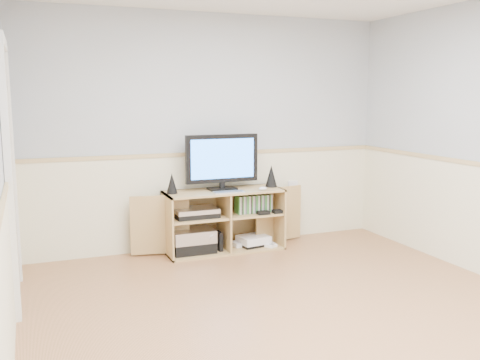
% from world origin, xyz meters
% --- Properties ---
extents(room, '(4.04, 4.54, 2.54)m').
position_xyz_m(room, '(-0.06, 0.12, 1.22)').
color(room, tan).
rests_on(room, ground).
extents(media_cabinet, '(1.95, 0.47, 0.65)m').
position_xyz_m(media_cabinet, '(0.06, 2.04, 0.33)').
color(media_cabinet, tan).
rests_on(media_cabinet, floor).
extents(monitor, '(0.79, 0.18, 0.59)m').
position_xyz_m(monitor, '(0.06, 2.03, 0.97)').
color(monitor, black).
rests_on(monitor, media_cabinet).
extents(speaker_left, '(0.11, 0.11, 0.21)m').
position_xyz_m(speaker_left, '(-0.49, 2.01, 0.76)').
color(speaker_left, black).
rests_on(speaker_left, media_cabinet).
extents(speaker_right, '(0.13, 0.13, 0.24)m').
position_xyz_m(speaker_right, '(0.62, 2.01, 0.77)').
color(speaker_right, black).
rests_on(speaker_right, media_cabinet).
extents(keyboard, '(0.33, 0.15, 0.01)m').
position_xyz_m(keyboard, '(0.07, 1.85, 0.66)').
color(keyboard, silver).
rests_on(keyboard, media_cabinet).
extents(mouse, '(0.11, 0.09, 0.04)m').
position_xyz_m(mouse, '(0.45, 1.85, 0.67)').
color(mouse, white).
rests_on(mouse, media_cabinet).
extents(av_components, '(0.52, 0.33, 0.47)m').
position_xyz_m(av_components, '(-0.28, 1.98, 0.22)').
color(av_components, black).
rests_on(av_components, media_cabinet).
extents(game_consoles, '(0.46, 0.31, 0.11)m').
position_xyz_m(game_consoles, '(0.38, 1.97, 0.07)').
color(game_consoles, white).
rests_on(game_consoles, media_cabinet).
extents(game_cases, '(0.39, 0.14, 0.19)m').
position_xyz_m(game_cases, '(0.39, 1.97, 0.48)').
color(game_cases, '#3F8C3F').
rests_on(game_cases, media_cabinet).
extents(wall_outlet, '(0.12, 0.03, 0.12)m').
position_xyz_m(wall_outlet, '(1.00, 2.23, 0.60)').
color(wall_outlet, white).
rests_on(wall_outlet, wall_back).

